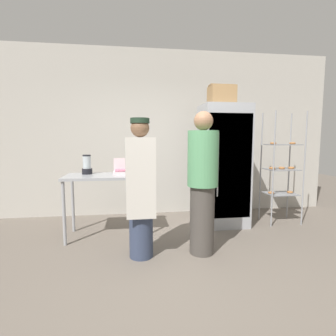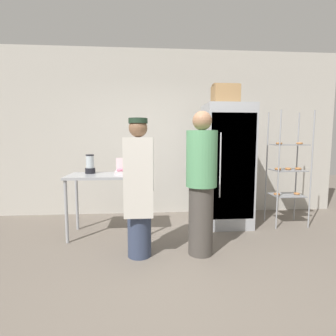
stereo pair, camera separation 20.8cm
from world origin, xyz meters
name	(u,v)px [view 1 (the left image)]	position (x,y,z in m)	size (l,w,h in m)	color
ground_plane	(193,270)	(0.00, 0.00, 0.00)	(14.00, 14.00, 0.00)	#6B6056
back_wall	(165,133)	(0.00, 2.33, 1.52)	(6.40, 0.12, 3.03)	#B7B2A8
refrigerator	(223,166)	(0.84, 1.45, 0.97)	(0.74, 0.67, 1.94)	#9EA0A5
baking_rack	(282,169)	(1.85, 1.41, 0.91)	(0.55, 0.43, 1.84)	#93969B
prep_counter	(102,183)	(-1.06, 1.16, 0.78)	(1.01, 0.62, 0.90)	#9EA0A5
donut_box	(122,171)	(-0.77, 1.17, 0.95)	(0.26, 0.19, 0.23)	silver
blender_pitcher	(87,165)	(-1.28, 1.30, 1.02)	(0.15, 0.15, 0.28)	black
cardboard_storage_box	(222,95)	(0.78, 1.43, 2.09)	(0.40, 0.31, 0.30)	#937047
person_baker	(141,186)	(-0.53, 0.41, 0.85)	(0.35, 0.37, 1.64)	#333D56
person_customer	(203,182)	(0.21, 0.41, 0.88)	(0.37, 0.37, 1.73)	#47423D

